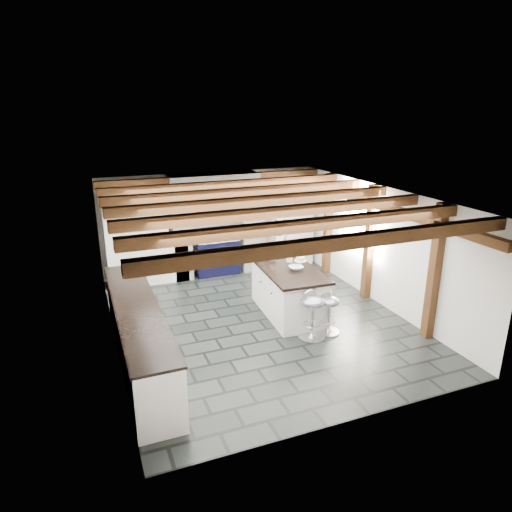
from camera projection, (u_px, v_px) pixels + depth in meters
name	position (u px, v px, depth m)	size (l,w,h in m)	color
ground	(259.00, 320.00, 8.31)	(6.00, 6.00, 0.00)	black
room_shell	(204.00, 247.00, 9.01)	(6.00, 6.03, 6.00)	silver
range_cooker	(216.00, 254.00, 10.53)	(1.00, 0.63, 0.99)	black
kitchen_island	(288.00, 290.00, 8.46)	(1.06, 1.87, 1.20)	white
bar_stool_near	(328.00, 308.00, 7.73)	(0.40, 0.40, 0.75)	silver
bar_stool_far	(312.00, 309.00, 7.54)	(0.50, 0.50, 0.85)	silver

